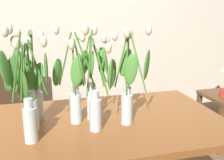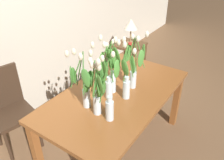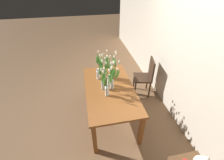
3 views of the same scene
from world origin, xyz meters
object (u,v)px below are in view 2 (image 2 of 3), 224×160
at_px(tulip_vase_6, 96,91).
at_px(pillar_candle, 130,45).
at_px(tulip_vase_3, 127,81).
at_px(tulip_vase_5, 105,98).
at_px(tulip_vase_1, 111,70).
at_px(table_lamp, 131,25).
at_px(side_table, 130,51).
at_px(dining_table, 116,100).
at_px(tulip_vase_0, 108,76).
at_px(tulip_vase_4, 134,66).
at_px(dining_chair, 9,106).
at_px(tulip_vase_2, 82,87).

xyz_separation_m(tulip_vase_6, pillar_candle, (1.78, 0.70, -0.37)).
distance_m(tulip_vase_3, tulip_vase_5, 0.38).
relative_size(tulip_vase_1, table_lamp, 1.42).
bearing_deg(pillar_candle, tulip_vase_5, -155.77).
bearing_deg(tulip_vase_3, tulip_vase_1, 84.68).
bearing_deg(tulip_vase_3, side_table, 29.07).
relative_size(dining_table, tulip_vase_0, 2.80).
height_order(dining_table, tulip_vase_4, tulip_vase_4).
bearing_deg(tulip_vase_1, dining_chair, 122.70).
bearing_deg(table_lamp, tulip_vase_0, -156.52).
bearing_deg(tulip_vase_2, dining_table, -17.57).
bearing_deg(tulip_vase_4, dining_chair, 125.75).
bearing_deg(tulip_vase_4, dining_table, 157.23).
bearing_deg(tulip_vase_4, side_table, 31.02).
xyz_separation_m(tulip_vase_1, tulip_vase_5, (-0.39, -0.21, -0.01)).
xyz_separation_m(tulip_vase_3, pillar_candle, (1.45, 0.80, -0.34)).
bearing_deg(side_table, tulip_vase_2, -161.75).
height_order(tulip_vase_2, side_table, tulip_vase_2).
xyz_separation_m(dining_table, tulip_vase_6, (-0.34, -0.02, 0.31)).
bearing_deg(tulip_vase_4, tulip_vase_0, 159.97).
distance_m(tulip_vase_1, tulip_vase_6, 0.36).
bearing_deg(dining_chair, tulip_vase_3, -62.90).
distance_m(tulip_vase_2, pillar_candle, 1.92).
relative_size(dining_table, tulip_vase_2, 2.74).
distance_m(dining_chair, side_table, 2.13).
bearing_deg(dining_chair, tulip_vase_6, -76.62).
bearing_deg(table_lamp, tulip_vase_1, -156.50).
relative_size(tulip_vase_5, tulip_vase_6, 1.08).
xyz_separation_m(tulip_vase_4, pillar_candle, (1.25, 0.76, -0.39)).
distance_m(dining_table, tulip_vase_4, 0.39).
xyz_separation_m(tulip_vase_6, side_table, (1.88, 0.76, -0.53)).
height_order(side_table, table_lamp, table_lamp).
xyz_separation_m(tulip_vase_2, side_table, (1.90, 0.63, -0.53)).
bearing_deg(dining_chair, side_table, -6.51).
height_order(dining_chair, table_lamp, table_lamp).
distance_m(tulip_vase_6, side_table, 2.09).
bearing_deg(dining_table, tulip_vase_5, -159.71).
xyz_separation_m(tulip_vase_4, tulip_vase_6, (-0.52, 0.06, -0.02)).
relative_size(tulip_vase_1, tulip_vase_2, 0.97).
xyz_separation_m(tulip_vase_0, side_table, (1.64, 0.71, -0.54)).
distance_m(tulip_vase_0, dining_chair, 1.16).
bearing_deg(tulip_vase_1, tulip_vase_2, 173.43).
xyz_separation_m(tulip_vase_3, tulip_vase_6, (-0.33, 0.11, 0.03)).
relative_size(dining_chair, side_table, 1.69).
bearing_deg(pillar_candle, table_lamp, 28.15).
xyz_separation_m(dining_table, tulip_vase_3, (-0.01, -0.12, 0.28)).
relative_size(tulip_vase_3, table_lamp, 1.47).
bearing_deg(tulip_vase_6, tulip_vase_0, 10.43).
bearing_deg(tulip_vase_6, tulip_vase_4, -6.43).
bearing_deg(pillar_candle, tulip_vase_2, -162.50).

